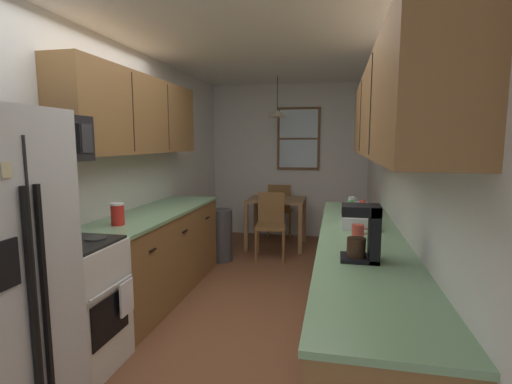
{
  "coord_description": "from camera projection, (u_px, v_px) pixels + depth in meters",
  "views": [
    {
      "loc": [
        0.79,
        -2.77,
        1.6
      ],
      "look_at": [
        -0.06,
        1.24,
        1.05
      ],
      "focal_mm": 26.6,
      "sensor_mm": 36.0,
      "label": 1
    }
  ],
  "objects": [
    {
      "name": "dish_towel",
      "position": [
        127.0,
        298.0,
        2.69
      ],
      "size": [
        0.02,
        0.16,
        0.24
      ],
      "primitive_type": "cube",
      "color": "white"
    },
    {
      "name": "storage_canister",
      "position": [
        118.0,
        214.0,
        3.19
      ],
      "size": [
        0.11,
        0.11,
        0.19
      ],
      "color": "red",
      "rests_on": "counter_left"
    },
    {
      "name": "stove_range",
      "position": [
        69.0,
        306.0,
        2.63
      ],
      "size": [
        0.66,
        0.59,
        1.1
      ],
      "color": "white",
      "rests_on": "ground"
    },
    {
      "name": "ceiling_slab",
      "position": [
        256.0,
        39.0,
        3.69
      ],
      "size": [
        4.4,
        9.0,
        0.08
      ],
      "primitive_type": "cube",
      "color": "white"
    },
    {
      "name": "coffee_maker",
      "position": [
        366.0,
        232.0,
        2.22
      ],
      "size": [
        0.22,
        0.18,
        0.33
      ],
      "color": "black",
      "rests_on": "counter_right"
    },
    {
      "name": "upper_cabinets_right",
      "position": [
        389.0,
        111.0,
        2.6
      ],
      "size": [
        0.33,
        2.94,
        0.62
      ],
      "color": "brown"
    },
    {
      "name": "dining_table",
      "position": [
        277.0,
        207.0,
        5.78
      ],
      "size": [
        0.85,
        0.73,
        0.74
      ],
      "color": "olive",
      "rests_on": "ground"
    },
    {
      "name": "trash_bin",
      "position": [
        221.0,
        235.0,
        5.11
      ],
      "size": [
        0.3,
        0.3,
        0.7
      ],
      "primitive_type": "cylinder",
      "color": "#3F3F42",
      "rests_on": "ground"
    },
    {
      "name": "pendant_light",
      "position": [
        277.0,
        113.0,
        5.6
      ],
      "size": [
        0.29,
        0.29,
        0.59
      ],
      "color": "black"
    },
    {
      "name": "mug_spare",
      "position": [
        352.0,
        201.0,
        4.25
      ],
      "size": [
        0.11,
        0.08,
        0.09
      ],
      "color": "white",
      "rests_on": "counter_right"
    },
    {
      "name": "dining_chair_near",
      "position": [
        271.0,
        222.0,
        5.24
      ],
      "size": [
        0.44,
        0.44,
        0.9
      ],
      "color": "brown",
      "rests_on": "ground"
    },
    {
      "name": "back_window",
      "position": [
        298.0,
        139.0,
        6.28
      ],
      "size": [
        0.71,
        0.05,
        1.03
      ],
      "color": "brown"
    },
    {
      "name": "microwave_over_range",
      "position": [
        42.0,
        138.0,
        2.5
      ],
      "size": [
        0.39,
        0.57,
        0.31
      ],
      "color": "black"
    },
    {
      "name": "dish_rack",
      "position": [
        359.0,
        221.0,
        3.13
      ],
      "size": [
        0.28,
        0.34,
        0.1
      ],
      "primitive_type": "cube",
      "color": "silver",
      "rests_on": "counter_right"
    },
    {
      "name": "counter_left",
      "position": [
        158.0,
        253.0,
        3.94
      ],
      "size": [
        0.64,
        2.11,
        0.9
      ],
      "color": "brown",
      "rests_on": "ground"
    },
    {
      "name": "ground_plane",
      "position": [
        256.0,
        293.0,
        4.03
      ],
      "size": [
        12.0,
        12.0,
        0.0
      ],
      "primitive_type": "plane",
      "color": "brown"
    },
    {
      "name": "wall_left",
      "position": [
        136.0,
        172.0,
        4.14
      ],
      "size": [
        0.1,
        9.0,
        2.55
      ],
      "primitive_type": "cube",
      "color": "silver",
      "rests_on": "ground"
    },
    {
      "name": "upper_cabinets_left",
      "position": [
        137.0,
        115.0,
        3.74
      ],
      "size": [
        0.33,
        2.19,
        0.75
      ],
      "color": "brown"
    },
    {
      "name": "fruit_bowl",
      "position": [
        357.0,
        205.0,
        4.0
      ],
      "size": [
        0.26,
        0.26,
        0.09
      ],
      "color": "silver",
      "rests_on": "counter_right"
    },
    {
      "name": "dining_chair_far",
      "position": [
        280.0,
        208.0,
        6.36
      ],
      "size": [
        0.4,
        0.4,
        0.9
      ],
      "color": "brown",
      "rests_on": "ground"
    },
    {
      "name": "mug_by_coffeemaker",
      "position": [
        358.0,
        232.0,
        2.74
      ],
      "size": [
        0.12,
        0.09,
        0.11
      ],
      "color": "#BF3F33",
      "rests_on": "counter_right"
    },
    {
      "name": "wall_back",
      "position": [
        289.0,
        161.0,
        6.44
      ],
      "size": [
        4.4,
        0.1,
        2.55
      ],
      "primitive_type": "cube",
      "color": "silver",
      "rests_on": "ground"
    },
    {
      "name": "wall_right",
      "position": [
        396.0,
        176.0,
        3.59
      ],
      "size": [
        0.1,
        9.0,
        2.55
      ],
      "primitive_type": "cube",
      "color": "silver",
      "rests_on": "ground"
    },
    {
      "name": "counter_right",
      "position": [
        360.0,
        295.0,
        2.85
      ],
      "size": [
        0.64,
        3.26,
        0.9
      ],
      "color": "brown",
      "rests_on": "ground"
    }
  ]
}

